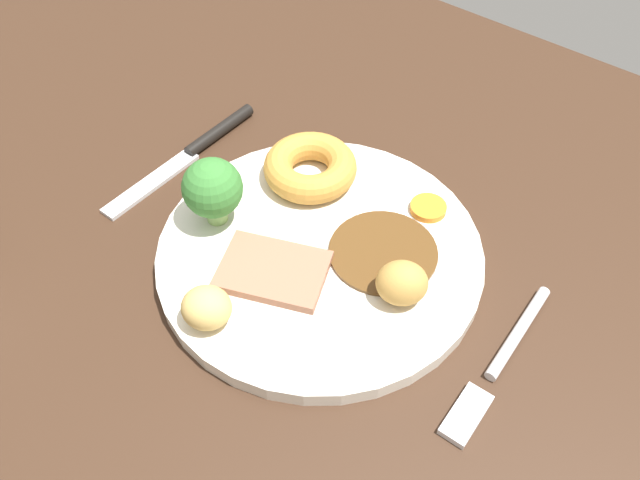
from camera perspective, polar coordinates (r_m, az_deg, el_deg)
dining_table at (r=55.42cm, az=1.17°, el=-3.57°), size 120.00×84.00×3.60cm
dinner_plate at (r=54.03cm, az=-0.00°, el=-1.18°), size 26.67×26.67×1.40cm
gravy_pool at (r=53.29cm, az=5.51°, el=-1.02°), size 8.86×8.86×0.30cm
meat_slice_main at (r=51.63cm, az=-4.10°, el=-2.67°), size 9.92×8.61×0.80cm
yorkshire_pudding at (r=58.31cm, az=-0.86°, el=6.34°), size 8.29×8.29×2.58cm
roast_potato_left at (r=49.47cm, az=7.16°, el=-3.69°), size 5.23×5.11×3.49cm
roast_potato_right at (r=48.62cm, az=-9.83°, el=-5.81°), size 4.94×4.82×3.21cm
carrot_coin_front at (r=56.88cm, az=9.38°, el=2.76°), size 3.11×3.11×0.60cm
broccoli_floret at (r=53.83cm, az=-9.31°, el=4.39°), size 4.99×4.99×6.15cm
fork at (r=50.11cm, az=15.21°, el=-10.37°), size 2.17×15.29×0.90cm
knife at (r=64.64cm, az=-10.74°, el=7.78°), size 1.70×18.50×1.20cm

